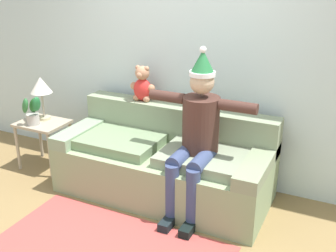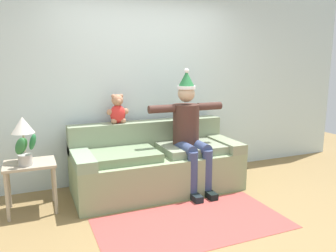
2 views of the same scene
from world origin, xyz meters
TOP-DOWN VIEW (x-y plane):
  - ground_plane at (0.00, 0.00)m, footprint 10.00×10.00m
  - back_wall at (0.00, 1.55)m, footprint 7.00×0.10m
  - couch at (0.00, 1.00)m, footprint 2.11×0.92m
  - person_seated at (0.40, 0.84)m, footprint 1.02×0.77m
  - teddy_bear at (-0.41, 1.30)m, footprint 0.29×0.17m
  - side_table at (-1.50, 0.92)m, footprint 0.53×0.43m
  - table_lamp at (-1.54, 1.00)m, footprint 0.24×0.24m
  - potted_plant at (-1.53, 0.82)m, footprint 0.26×0.22m
  - area_rug at (0.00, -0.05)m, footprint 1.95×1.01m

SIDE VIEW (x-z plane):
  - ground_plane at x=0.00m, z-range 0.00..0.00m
  - area_rug at x=0.00m, z-range 0.00..0.01m
  - couch at x=0.00m, z-range -0.09..0.76m
  - side_table at x=-1.50m, z-range 0.18..0.74m
  - potted_plant at x=-1.53m, z-range 0.53..0.89m
  - person_seated at x=0.40m, z-range 0.02..1.58m
  - table_lamp at x=-1.54m, z-range 0.69..1.18m
  - teddy_bear at x=-0.41m, z-range 0.83..1.21m
  - back_wall at x=0.00m, z-range 0.00..2.70m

